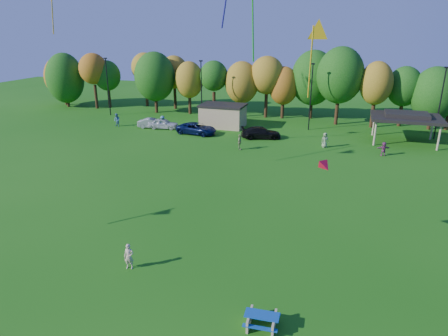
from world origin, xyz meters
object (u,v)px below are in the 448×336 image
(kite_flyer, at_px, (129,257))
(car_b, at_px, (152,123))
(car_a, at_px, (163,124))
(car_d, at_px, (261,133))
(picnic_table, at_px, (262,320))
(car_c, at_px, (197,129))

(kite_flyer, bearing_deg, car_b, 105.64)
(car_a, bearing_deg, car_b, 84.20)
(kite_flyer, distance_m, car_d, 31.31)
(picnic_table, xyz_separation_m, car_a, (-22.06, 34.61, 0.31))
(car_b, relative_size, car_d, 0.80)
(car_b, relative_size, car_c, 0.76)
(car_b, distance_m, car_c, 7.40)
(car_b, bearing_deg, car_d, -104.07)
(kite_flyer, height_order, car_d, kite_flyer)
(kite_flyer, relative_size, car_d, 0.31)
(kite_flyer, bearing_deg, car_c, 94.67)
(car_d, bearing_deg, picnic_table, 175.10)
(picnic_table, xyz_separation_m, car_b, (-23.73, 34.53, 0.26))
(kite_flyer, xyz_separation_m, car_b, (-15.10, 32.10, -0.13))
(picnic_table, distance_m, kite_flyer, 8.97)
(car_b, bearing_deg, car_c, -111.28)
(kite_flyer, bearing_deg, picnic_table, -25.29)
(picnic_table, xyz_separation_m, car_c, (-16.44, 33.23, 0.33))
(kite_flyer, height_order, car_a, kite_flyer)
(picnic_table, relative_size, car_a, 0.41)
(kite_flyer, relative_size, car_b, 0.39)
(picnic_table, relative_size, car_d, 0.34)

